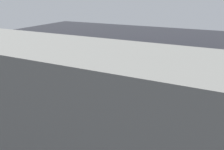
# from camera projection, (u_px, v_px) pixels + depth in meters

# --- Properties ---
(ground_plane) EXTENTS (60.00, 60.00, 0.00)m
(ground_plane) POSITION_uv_depth(u_px,v_px,m) (143.00, 87.00, 15.20)
(ground_plane) COLOR black
(kerb_strip) EXTENTS (24.00, 3.20, 0.04)m
(kerb_strip) POSITION_uv_depth(u_px,v_px,m) (118.00, 114.00, 11.66)
(kerb_strip) COLOR slate
(kerb_strip) RESTS_ON ground
(moving_hatchback) EXTENTS (4.18, 2.54, 2.06)m
(moving_hatchback) POSITION_uv_depth(u_px,v_px,m) (136.00, 70.00, 15.42)
(moving_hatchback) COLOR orange
(moving_hatchback) RESTS_ON ground
(fire_hydrant) EXTENTS (0.42, 0.31, 0.80)m
(fire_hydrant) POSITION_uv_depth(u_px,v_px,m) (83.00, 89.00, 13.86)
(fire_hydrant) COLOR #197A2D
(fire_hydrant) RESTS_ON ground
(pedestrian) EXTENTS (0.35, 0.54, 1.22)m
(pedestrian) POSITION_uv_depth(u_px,v_px,m) (74.00, 80.00, 14.45)
(pedestrian) COLOR silver
(pedestrian) RESTS_ON ground
(metal_railing) EXTENTS (8.87, 0.04, 1.05)m
(metal_railing) POSITION_uv_depth(u_px,v_px,m) (109.00, 116.00, 10.07)
(metal_railing) COLOR #B7BABF
(metal_railing) RESTS_ON ground
(sign_post) EXTENTS (0.07, 0.44, 2.40)m
(sign_post) POSITION_uv_depth(u_px,v_px,m) (58.00, 73.00, 13.17)
(sign_post) COLOR #4C4C51
(sign_post) RESTS_ON ground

